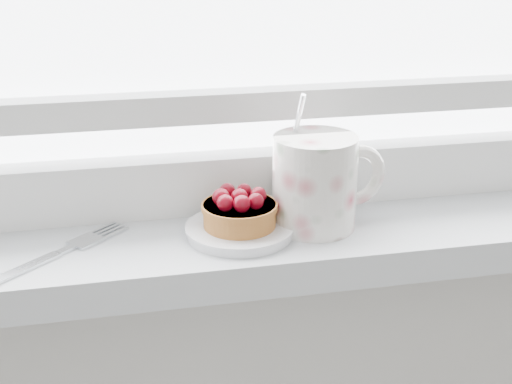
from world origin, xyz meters
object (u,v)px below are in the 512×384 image
object	(u,v)px
saucer	(240,230)
floral_mug	(318,180)
raspberry_tart	(239,210)
fork	(43,260)

from	to	relation	value
saucer	floral_mug	size ratio (longest dim) A/B	0.79
floral_mug	raspberry_tart	bearing A→B (deg)	-174.98
fork	floral_mug	bearing A→B (deg)	5.70
floral_mug	fork	distance (m)	0.31
saucer	floral_mug	distance (m)	0.11
saucer	raspberry_tart	size ratio (longest dim) A/B	1.44
raspberry_tart	fork	bearing A→B (deg)	-174.01
saucer	fork	xyz separation A→B (m)	(-0.22, -0.02, -0.00)
raspberry_tart	floral_mug	world-z (taller)	floral_mug
saucer	raspberry_tart	distance (m)	0.03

